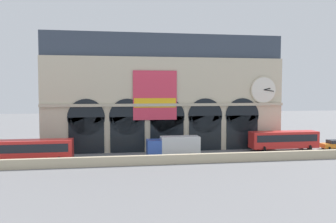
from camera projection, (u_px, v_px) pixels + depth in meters
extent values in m
plane|color=slate|center=(172.00, 157.00, 49.30)|extent=(200.00, 200.00, 0.00)
cube|color=#BCAD8C|center=(178.00, 159.00, 45.08)|extent=(90.00, 0.70, 1.24)
cube|color=beige|center=(165.00, 104.00, 56.18)|extent=(38.60, 4.92, 14.90)
cube|color=#333D4C|center=(164.00, 47.00, 55.89)|extent=(38.60, 4.32, 3.81)
cube|color=black|center=(86.00, 136.00, 52.05)|extent=(5.32, 0.20, 5.60)
cylinder|color=black|center=(86.00, 117.00, 51.87)|extent=(5.60, 0.20, 5.60)
cube|color=black|center=(127.00, 135.00, 53.02)|extent=(5.32, 0.20, 5.60)
cylinder|color=black|center=(127.00, 117.00, 52.85)|extent=(5.60, 0.20, 5.60)
cube|color=black|center=(167.00, 134.00, 54.00)|extent=(5.32, 0.20, 5.60)
cylinder|color=black|center=(167.00, 116.00, 53.82)|extent=(5.60, 0.20, 5.60)
cube|color=black|center=(205.00, 133.00, 54.98)|extent=(5.32, 0.20, 5.60)
cylinder|color=black|center=(205.00, 116.00, 54.80)|extent=(5.60, 0.20, 5.60)
cube|color=black|center=(242.00, 132.00, 55.95)|extent=(5.32, 0.20, 5.60)
cylinder|color=black|center=(242.00, 115.00, 55.78)|extent=(5.60, 0.20, 5.60)
cylinder|color=beige|center=(263.00, 90.00, 55.98)|extent=(4.44, 0.25, 4.44)
cylinder|color=silver|center=(264.00, 90.00, 55.86)|extent=(4.11, 0.06, 4.11)
cube|color=black|center=(267.00, 89.00, 55.88)|extent=(1.14, 0.04, 0.42)
cube|color=black|center=(269.00, 91.00, 55.92)|extent=(1.75, 0.04, 0.36)
cube|color=#D8334C|center=(155.00, 95.00, 53.20)|extent=(6.86, 0.12, 7.69)
cube|color=yellow|center=(155.00, 103.00, 53.19)|extent=(6.58, 0.04, 1.47)
cube|color=#B6AB91|center=(167.00, 105.00, 53.61)|extent=(38.60, 0.50, 0.44)
cube|color=red|center=(30.00, 150.00, 45.33)|extent=(11.00, 2.50, 2.60)
cube|color=black|center=(28.00, 149.00, 44.05)|extent=(10.12, 0.04, 1.10)
cylinder|color=black|center=(2.00, 159.00, 45.91)|extent=(0.28, 1.00, 1.00)
cylinder|color=black|center=(59.00, 160.00, 44.90)|extent=(0.28, 1.00, 1.00)
cylinder|color=black|center=(62.00, 157.00, 47.12)|extent=(0.28, 1.00, 1.00)
cube|color=#28479E|center=(154.00, 148.00, 48.24)|extent=(2.00, 2.30, 2.30)
cube|color=#ADB2B7|center=(180.00, 146.00, 48.81)|extent=(5.50, 2.30, 2.70)
cylinder|color=black|center=(154.00, 157.00, 47.27)|extent=(0.28, 0.84, 0.84)
cylinder|color=black|center=(152.00, 155.00, 49.31)|extent=(0.28, 0.84, 0.84)
cylinder|color=black|center=(190.00, 156.00, 48.07)|extent=(0.28, 0.84, 0.84)
cylinder|color=black|center=(187.00, 153.00, 50.11)|extent=(0.28, 0.84, 0.84)
cube|color=red|center=(284.00, 139.00, 54.79)|extent=(11.00, 2.50, 2.60)
cube|color=black|center=(288.00, 138.00, 53.52)|extent=(10.12, 0.04, 1.10)
cylinder|color=black|center=(264.00, 149.00, 53.16)|extent=(0.28, 1.00, 1.00)
cylinder|color=black|center=(258.00, 147.00, 55.38)|extent=(0.28, 1.00, 1.00)
cylinder|color=black|center=(309.00, 148.00, 54.37)|extent=(0.28, 1.00, 1.00)
cylinder|color=black|center=(302.00, 146.00, 56.59)|extent=(0.28, 1.00, 1.00)
cube|color=orange|center=(334.00, 145.00, 56.10)|extent=(4.40, 1.80, 0.70)
cube|color=black|center=(336.00, 142.00, 56.09)|extent=(2.46, 1.62, 0.55)
cylinder|color=black|center=(329.00, 149.00, 55.09)|extent=(0.28, 0.60, 0.60)
cylinder|color=black|center=(323.00, 147.00, 56.69)|extent=(0.28, 0.60, 0.60)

